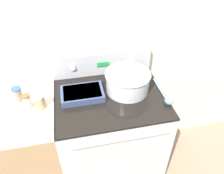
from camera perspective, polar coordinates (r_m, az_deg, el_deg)
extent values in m
cube|color=beige|center=(1.65, -3.19, 14.17)|extent=(8.00, 0.05, 2.50)
cube|color=#BCBCC1|center=(1.87, -0.51, -13.30)|extent=(0.77, 0.62, 0.91)
cube|color=black|center=(1.53, -0.61, -2.47)|extent=(0.77, 0.62, 0.02)
cylinder|color=silver|center=(1.36, 2.28, -13.60)|extent=(0.63, 0.02, 0.02)
cube|color=#BCBCC1|center=(1.70, -2.58, 6.29)|extent=(0.77, 0.05, 0.18)
cylinder|color=white|center=(1.65, -10.28, 4.98)|extent=(0.04, 0.02, 0.04)
cylinder|color=white|center=(1.72, 5.25, 6.80)|extent=(0.04, 0.02, 0.04)
cube|color=green|center=(1.67, -2.40, 5.99)|extent=(0.09, 0.01, 0.03)
cube|color=tan|center=(1.91, -21.18, -15.70)|extent=(0.56, 0.62, 0.91)
cube|color=silver|center=(1.57, -25.04, -5.36)|extent=(0.56, 0.62, 0.03)
cylinder|color=silver|center=(1.54, 4.08, 1.39)|extent=(0.30, 0.30, 0.15)
torus|color=silver|center=(1.50, 4.19, 3.46)|extent=(0.32, 0.32, 0.01)
cylinder|color=beige|center=(1.50, 4.17, 3.05)|extent=(0.28, 0.28, 0.02)
cube|color=#38476B|center=(1.52, -7.76, -1.76)|extent=(0.29, 0.19, 0.05)
cube|color=#B2894C|center=(1.51, -7.79, -1.44)|extent=(0.26, 0.17, 0.03)
cylinder|color=#7AB2C6|center=(1.60, 12.63, -0.83)|extent=(0.01, 0.28, 0.01)
sphere|color=#7AB2C6|center=(1.49, 14.74, -3.38)|extent=(0.06, 0.06, 0.06)
cylinder|color=tan|center=(1.46, -18.22, -3.87)|extent=(0.06, 0.06, 0.09)
cylinder|color=white|center=(1.43, -18.61, -2.37)|extent=(0.06, 0.06, 0.01)
cylinder|color=beige|center=(1.48, -21.20, -3.81)|extent=(0.05, 0.05, 0.10)
cylinder|color=brown|center=(1.45, -21.68, -2.22)|extent=(0.05, 0.05, 0.01)
cylinder|color=gray|center=(1.57, -23.36, -1.93)|extent=(0.06, 0.06, 0.09)
cylinder|color=#3856B7|center=(1.54, -23.85, -0.42)|extent=(0.06, 0.06, 0.01)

